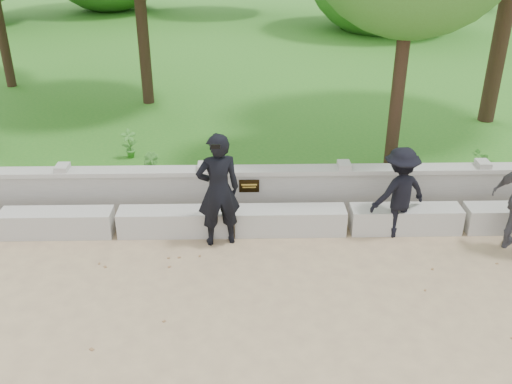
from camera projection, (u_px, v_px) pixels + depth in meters
ground at (231, 299)px, 8.22m from camera, size 80.00×80.00×0.00m
lawn at (237, 60)px, 20.69m from camera, size 40.00×22.00×0.25m
concrete_bench at (232, 221)px, 9.82m from camera, size 11.90×0.45×0.45m
parapet_wall at (233, 191)px, 10.34m from camera, size 12.50×0.35×0.90m
man_main at (218, 190)px, 9.19m from camera, size 0.80×0.73×1.96m
visitor_mid at (399, 192)px, 9.53m from camera, size 1.17×0.93×1.59m
shrub_a at (129, 144)px, 12.10m from camera, size 0.40×0.34×0.64m
shrub_b at (152, 170)px, 10.88m from camera, size 0.46×0.45×0.65m
shrub_c at (484, 168)px, 11.02m from camera, size 0.74×0.73×0.62m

